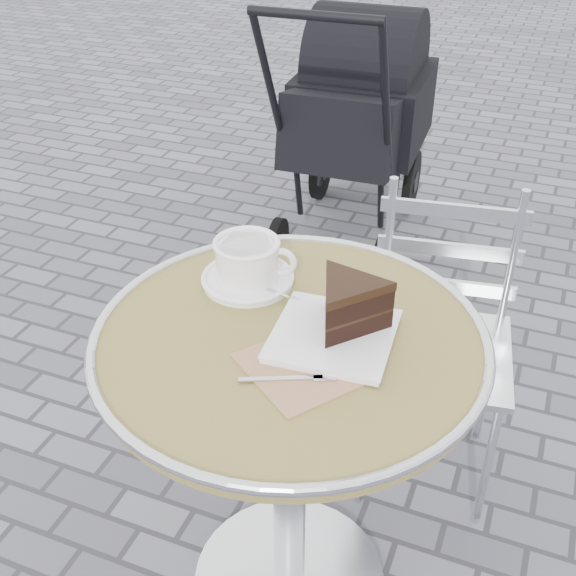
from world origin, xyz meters
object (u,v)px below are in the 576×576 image
at_px(baby_stroller, 356,125).
at_px(cake_plate_set, 344,312).
at_px(cappuccino_set, 248,265).
at_px(cafe_table, 290,404).
at_px(bistro_chair, 442,306).

bearing_deg(baby_stroller, cake_plate_set, -76.89).
bearing_deg(cappuccino_set, baby_stroller, 82.94).
distance_m(cafe_table, cake_plate_set, 0.24).
bearing_deg(cake_plate_set, cappuccino_set, 153.04).
xyz_separation_m(cappuccino_set, bistro_chair, (0.33, 0.42, -0.28)).
height_order(cafe_table, cappuccino_set, cappuccino_set).
xyz_separation_m(cake_plate_set, baby_stroller, (-0.48, 1.67, -0.32)).
bearing_deg(cafe_table, cake_plate_set, 22.76).
relative_size(cafe_table, baby_stroller, 0.72).
xyz_separation_m(cafe_table, cappuccino_set, (-0.14, 0.13, 0.21)).
bearing_deg(bistro_chair, cappuccino_set, -137.55).
bearing_deg(bistro_chair, cake_plate_set, -110.44).
height_order(cafe_table, baby_stroller, baby_stroller).
distance_m(cafe_table, bistro_chair, 0.58).
relative_size(cafe_table, cake_plate_set, 2.12).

